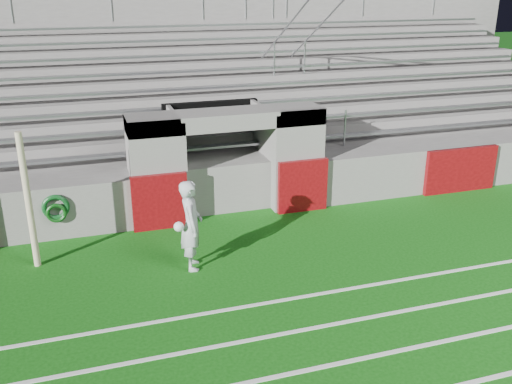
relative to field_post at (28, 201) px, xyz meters
name	(u,v)px	position (x,y,z in m)	size (l,w,h in m)	color
ground	(274,274)	(4.54, -1.85, -1.42)	(90.00, 90.00, 0.00)	#0E500D
field_post	(28,201)	(0.00, 0.00, 0.00)	(0.13, 0.13, 2.85)	beige
stadium_structure	(191,116)	(4.54, 6.12, 0.07)	(26.00, 8.48, 5.42)	slate
goalkeeper_with_ball	(191,225)	(3.05, -1.05, -0.48)	(0.65, 0.74, 1.88)	#B7BBC1
hose_coil	(56,209)	(0.44, 1.08, -0.64)	(0.60, 0.15, 0.65)	#0D4519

